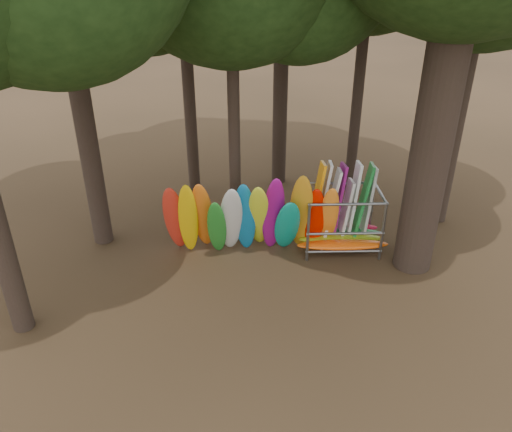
{
  "coord_description": "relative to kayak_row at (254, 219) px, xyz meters",
  "views": [
    {
      "loc": [
        -1.0,
        -12.01,
        8.67
      ],
      "look_at": [
        -0.64,
        1.5,
        1.4
      ],
      "focal_mm": 35.0,
      "sensor_mm": 36.0,
      "label": 1
    }
  ],
  "objects": [
    {
      "name": "lake",
      "position": [
        0.7,
        58.57,
        -1.34
      ],
      "size": [
        160.0,
        160.0,
        0.0
      ],
      "primitive_type": "plane",
      "color": "gray",
      "rests_on": "ground"
    },
    {
      "name": "ground",
      "position": [
        0.7,
        -1.43,
        -1.34
      ],
      "size": [
        120.0,
        120.0,
        0.0
      ],
      "primitive_type": "plane",
      "color": "#47331E",
      "rests_on": "ground"
    },
    {
      "name": "kayak_row",
      "position": [
        0.0,
        0.0,
        0.0
      ],
      "size": [
        5.46,
        1.93,
        3.15
      ],
      "color": "red",
      "rests_on": "ground"
    },
    {
      "name": "storage_rack",
      "position": [
        2.8,
        0.47,
        -0.38
      ],
      "size": [
        2.91,
        1.63,
        2.89
      ],
      "color": "slate",
      "rests_on": "ground"
    }
  ]
}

